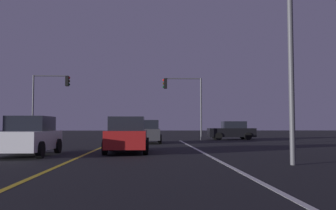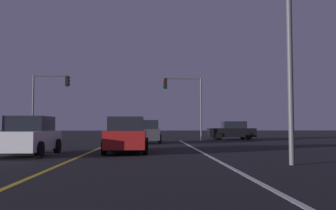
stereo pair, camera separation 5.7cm
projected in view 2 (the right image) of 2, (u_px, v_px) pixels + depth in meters
The scene contains 9 objects.
lane_edge_right at pixel (218, 161), 13.35m from camera, with size 0.16×36.62×0.01m, color silver.
lane_center_divider at pixel (68, 161), 13.11m from camera, with size 0.16×36.62×0.01m, color gold.
car_ahead_far at pixel (147, 132), 27.00m from camera, with size 2.02×4.30×1.70m.
car_crossing_side at pixel (232, 131), 33.97m from camera, with size 4.30×2.02×1.70m.
car_oncoming at pixel (29, 136), 15.71m from camera, with size 2.02×4.30×1.70m.
car_lead_same_lane at pixel (127, 135), 17.39m from camera, with size 2.02×4.30×1.70m.
traffic_light_near_right at pixel (183, 94), 32.36m from camera, with size 3.50×0.36×5.54m.
traffic_light_near_left at pixel (51, 92), 31.86m from camera, with size 3.25×0.36×5.71m.
street_lamp_right_near at pixel (270, 14), 12.16m from camera, with size 2.67×0.44×7.79m.
Camera 2 is at (3.01, -1.04, 1.28)m, focal length 38.96 mm.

